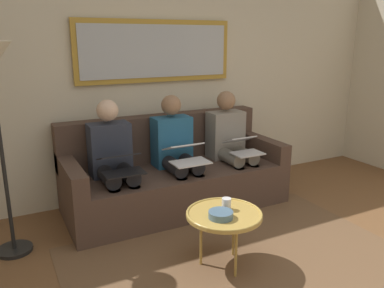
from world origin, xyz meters
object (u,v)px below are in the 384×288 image
at_px(laptop_black, 121,164).
at_px(bowl, 221,215).
at_px(coffee_table, 224,215).
at_px(person_right, 113,158).
at_px(laptop_silver, 243,146).
at_px(couch, 173,176).
at_px(framed_mirror, 156,51).
at_px(person_middle, 176,150).
at_px(laptop_white, 186,153).
at_px(cup, 226,204).
at_px(person_left, 230,142).

bearing_deg(laptop_black, bowl, 114.10).
height_order(coffee_table, person_right, person_right).
height_order(coffee_table, laptop_silver, laptop_silver).
xyz_separation_m(couch, framed_mirror, (0.00, -0.39, 1.24)).
height_order(person_middle, laptop_black, person_middle).
height_order(framed_mirror, laptop_white, framed_mirror).
bearing_deg(framed_mirror, laptop_white, 90.00).
distance_m(cup, bowl, 0.15).
height_order(person_left, person_right, same).
xyz_separation_m(laptop_white, person_right, (0.64, -0.23, -0.02)).
bearing_deg(bowl, person_right, -70.31).
xyz_separation_m(couch, person_right, (0.64, 0.07, 0.30)).
bearing_deg(laptop_white, person_middle, -90.00).
relative_size(couch, person_middle, 1.93).
relative_size(framed_mirror, cup, 18.90).
distance_m(coffee_table, cup, 0.09).
height_order(bowl, person_middle, person_middle).
bearing_deg(couch, laptop_silver, 154.63).
bearing_deg(bowl, person_left, -125.20).
bearing_deg(couch, laptop_white, 90.00).
height_order(cup, laptop_silver, laptop_silver).
relative_size(framed_mirror, person_middle, 1.49).
distance_m(couch, laptop_white, 0.44).
bearing_deg(coffee_table, person_right, -66.73).
distance_m(coffee_table, person_left, 1.40).
xyz_separation_m(laptop_silver, laptop_black, (1.28, 0.01, 0.00)).
xyz_separation_m(bowl, laptop_white, (-0.21, -0.97, 0.17)).
relative_size(person_left, laptop_white, 2.98).
bearing_deg(framed_mirror, coffee_table, 84.81).
bearing_deg(coffee_table, laptop_white, -99.05).
height_order(person_left, person_middle, same).
height_order(cup, laptop_black, laptop_black).
height_order(framed_mirror, laptop_silver, framed_mirror).
bearing_deg(coffee_table, laptop_silver, -130.69).
bearing_deg(laptop_black, person_right, -90.00).
bearing_deg(bowl, laptop_white, -102.15).
relative_size(couch, laptop_black, 6.23).
bearing_deg(person_right, cup, 116.23).
distance_m(coffee_table, laptop_black, 1.05).
xyz_separation_m(person_left, laptop_white, (0.64, 0.23, 0.02)).
relative_size(couch, person_right, 1.93).
bearing_deg(laptop_white, laptop_black, 0.75).
xyz_separation_m(coffee_table, person_right, (0.49, -1.15, 0.19)).
bearing_deg(laptop_white, laptop_silver, 179.79).
relative_size(laptop_silver, laptop_white, 0.95).
xyz_separation_m(cup, person_left, (-0.74, -1.10, 0.13)).
height_order(person_middle, person_right, same).
bearing_deg(cup, couch, -94.75).
bearing_deg(bowl, laptop_silver, -131.23).
height_order(couch, person_right, person_right).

